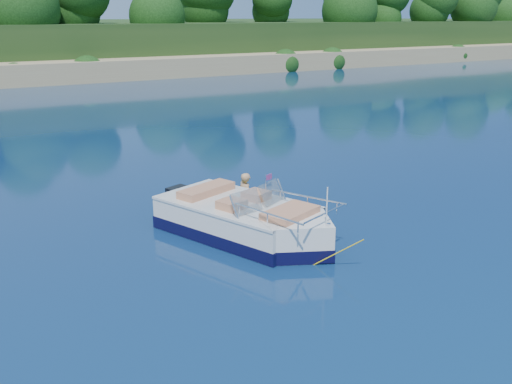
{
  "coord_description": "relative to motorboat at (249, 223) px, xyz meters",
  "views": [
    {
      "loc": [
        -4.23,
        -7.23,
        4.67
      ],
      "look_at": [
        2.03,
        3.35,
        0.85
      ],
      "focal_mm": 40.0,
      "sensor_mm": 36.0,
      "label": 1
    }
  ],
  "objects": [
    {
      "name": "ground",
      "position": [
        -1.57,
        -2.89,
        -0.34
      ],
      "size": [
        160.0,
        160.0,
        0.0
      ],
      "primitive_type": "plane",
      "color": "#08143E",
      "rests_on": "ground"
    },
    {
      "name": "motorboat",
      "position": [
        0.0,
        0.0,
        0.0
      ],
      "size": [
        2.95,
        4.97,
        1.73
      ],
      "rotation": [
        0.0,
        0.0,
        0.35
      ],
      "color": "white",
      "rests_on": "ground"
    },
    {
      "name": "tow_tube",
      "position": [
        1.07,
        1.86,
        -0.25
      ],
      "size": [
        1.52,
        1.52,
        0.33
      ],
      "rotation": [
        0.0,
        0.0,
        0.26
      ],
      "color": "#F2C600",
      "rests_on": "ground"
    },
    {
      "name": "boy",
      "position": [
        1.0,
        1.96,
        -0.34
      ],
      "size": [
        0.33,
        0.71,
        1.39
      ],
      "primitive_type": "imported",
      "rotation": [
        0.0,
        -0.17,
        1.59
      ],
      "color": "tan",
      "rests_on": "ground"
    }
  ]
}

